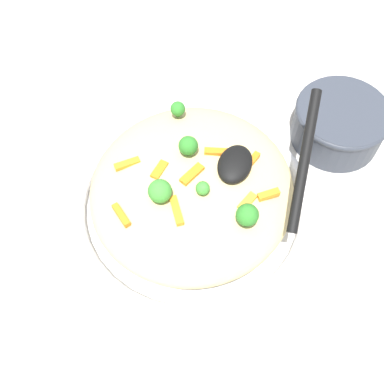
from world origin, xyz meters
The scene contains 19 objects.
ground_plane centered at (0.00, 0.00, 0.00)m, with size 2.40×2.40×0.00m, color beige.
serving_bowl centered at (0.00, 0.00, 0.02)m, with size 0.31×0.31×0.04m.
pasta_mound centered at (0.00, 0.00, 0.06)m, with size 0.26×0.25×0.06m, color #D1BA7A.
carrot_piece_0 centered at (0.00, 0.00, 0.10)m, with size 0.03×0.01×0.01m, color orange.
carrot_piece_1 centered at (0.08, -0.06, 0.09)m, with size 0.03×0.01×0.01m, color orange.
carrot_piece_2 centered at (0.01, -0.08, 0.09)m, with size 0.03×0.01×0.01m, color orange.
carrot_piece_3 centered at (0.01, -0.04, 0.09)m, with size 0.03×0.01×0.01m, color orange.
carrot_piece_4 centered at (0.01, 0.07, 0.09)m, with size 0.03×0.01×0.01m, color orange.
carrot_piece_5 centered at (-0.01, 0.09, 0.09)m, with size 0.03×0.01×0.01m, color orange.
carrot_piece_6 centered at (-0.04, 0.06, 0.09)m, with size 0.03×0.01×0.01m, color orange.
carrot_piece_7 centered at (0.05, 0.00, 0.09)m, with size 0.04×0.01×0.01m, color orange.
carrot_piece_8 centered at (-0.04, 0.02, 0.10)m, with size 0.03×0.01×0.01m, color orange.
broccoli_floret_0 centered at (0.02, 0.02, 0.10)m, with size 0.02×0.02×0.02m.
broccoli_floret_1 centered at (0.04, -0.02, 0.11)m, with size 0.03×0.03×0.03m.
broccoli_floret_2 centered at (-0.09, -0.05, 0.10)m, with size 0.02×0.02×0.02m.
broccoli_floret_3 centered at (0.03, 0.08, 0.11)m, with size 0.03×0.03×0.03m.
broccoli_floret_4 centered at (-0.03, -0.02, 0.11)m, with size 0.02×0.02×0.03m.
serving_spoon centered at (-0.03, 0.07, 0.11)m, with size 0.16×0.11×0.08m.
companion_bowl centered at (-0.19, 0.15, 0.04)m, with size 0.13×0.13×0.06m.
Camera 1 is at (0.29, 0.11, 0.57)m, focal length 44.81 mm.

